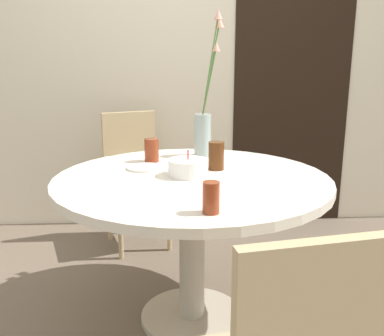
# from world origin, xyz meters

# --- Properties ---
(ground_plane) EXTENTS (16.00, 16.00, 0.00)m
(ground_plane) POSITION_xyz_m (0.00, 0.00, 0.00)
(ground_plane) COLOR #6B5B4C
(wall_back) EXTENTS (8.00, 0.05, 2.60)m
(wall_back) POSITION_xyz_m (0.00, 1.40, 1.30)
(wall_back) COLOR beige
(wall_back) RESTS_ON ground_plane
(doorway_panel) EXTENTS (0.90, 0.01, 2.05)m
(doorway_panel) POSITION_xyz_m (0.85, 1.37, 1.02)
(doorway_panel) COLOR black
(doorway_panel) RESTS_ON ground_plane
(dining_table) EXTENTS (1.29, 1.29, 0.75)m
(dining_table) POSITION_xyz_m (0.00, 0.00, 0.62)
(dining_table) COLOR silver
(dining_table) RESTS_ON ground_plane
(chair_left_flank) EXTENTS (0.51, 0.51, 0.93)m
(chair_left_flank) POSITION_xyz_m (-0.35, 1.00, 0.53)
(chair_left_flank) COLOR tan
(chair_left_flank) RESTS_ON ground_plane
(birthday_cake) EXTENTS (0.19, 0.19, 0.12)m
(birthday_cake) POSITION_xyz_m (-0.02, 0.01, 0.79)
(birthday_cake) COLOR white
(birthday_cake) RESTS_ON dining_table
(flower_vase) EXTENTS (0.17, 0.28, 0.79)m
(flower_vase) POSITION_xyz_m (0.10, 0.45, 0.98)
(flower_vase) COLOR #9EB2AD
(flower_vase) RESTS_ON dining_table
(side_plate) EXTENTS (0.19, 0.19, 0.01)m
(side_plate) POSITION_xyz_m (-0.23, 0.16, 0.76)
(side_plate) COLOR silver
(side_plate) RESTS_ON dining_table
(drink_glass_0) EXTENTS (0.06, 0.06, 0.11)m
(drink_glass_0) POSITION_xyz_m (0.04, -0.50, 0.81)
(drink_glass_0) COLOR maroon
(drink_glass_0) RESTS_ON dining_table
(drink_glass_1) EXTENTS (0.08, 0.08, 0.14)m
(drink_glass_1) POSITION_xyz_m (0.13, 0.12, 0.82)
(drink_glass_1) COLOR #51280F
(drink_glass_1) RESTS_ON dining_table
(drink_glass_2) EXTENTS (0.08, 0.08, 0.12)m
(drink_glass_2) POSITION_xyz_m (-0.20, 0.31, 0.82)
(drink_glass_2) COLOR maroon
(drink_glass_2) RESTS_ON dining_table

